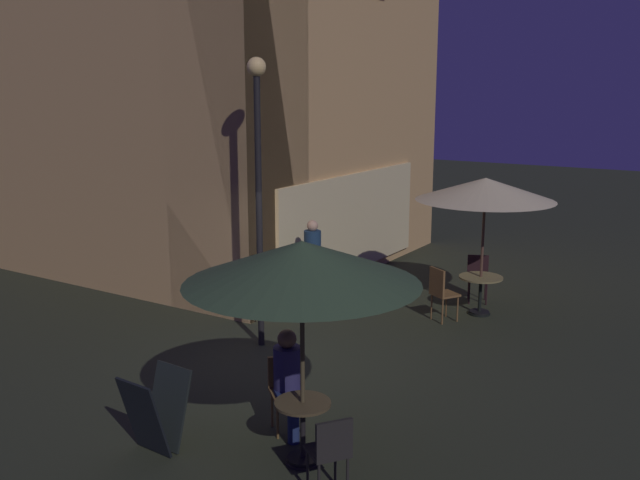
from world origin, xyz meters
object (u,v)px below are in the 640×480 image
object	(u,v)px
cafe_table_1	(303,422)
patron_standing_1	(313,267)
patio_umbrella_1	(302,263)
cafe_chair_0	(478,274)
menu_sandwich_board	(156,412)
cafe_chair_1	(441,289)
cafe_chair_3	(331,449)
cafe_table_0	(481,286)
patio_umbrella_0	(485,190)
patron_seated_0	(288,376)
cafe_chair_2	(286,385)
street_lamp_near_corner	(258,162)

from	to	relation	value
cafe_table_1	patron_standing_1	bearing A→B (deg)	31.79
patio_umbrella_1	cafe_chair_0	world-z (taller)	patio_umbrella_1
menu_sandwich_board	patron_standing_1	distance (m)	5.27
cafe_chair_1	cafe_chair_3	world-z (taller)	cafe_chair_1
menu_sandwich_board	cafe_table_0	size ratio (longest dim) A/B	1.17
cafe_table_0	patio_umbrella_0	world-z (taller)	patio_umbrella_0
patio_umbrella_1	patron_seated_0	size ratio (longest dim) A/B	1.96
menu_sandwich_board	cafe_table_0	bearing A→B (deg)	-8.61
menu_sandwich_board	cafe_chair_1	bearing A→B (deg)	-5.84
cafe_chair_2	patron_standing_1	xyz separation A→B (m)	(3.87, 2.13, 0.34)
cafe_chair_0	patron_seated_0	world-z (taller)	patron_seated_0
street_lamp_near_corner	cafe_chair_0	bearing A→B (deg)	-26.72
patio_umbrella_1	cafe_table_1	bearing A→B (deg)	90.00
menu_sandwich_board	cafe_chair_2	distance (m)	1.55
cafe_chair_1	patron_seated_0	size ratio (longest dim) A/B	0.76
menu_sandwich_board	cafe_chair_1	world-z (taller)	cafe_chair_1
cafe_table_0	patron_standing_1	size ratio (longest dim) A/B	0.45
patio_umbrella_1	cafe_chair_3	world-z (taller)	patio_umbrella_1
patio_umbrella_0	patio_umbrella_1	world-z (taller)	same
cafe_chair_3	patron_seated_0	xyz separation A→B (m)	(0.92, 1.16, 0.17)
cafe_chair_2	patron_seated_0	distance (m)	0.22
street_lamp_near_corner	cafe_chair_3	distance (m)	5.11
menu_sandwich_board	patio_umbrella_0	size ratio (longest dim) A/B	0.37
street_lamp_near_corner	cafe_chair_1	xyz separation A→B (m)	(2.64, -1.98, -2.38)
patio_umbrella_1	cafe_chair_1	xyz separation A→B (m)	(5.32, 0.62, -1.69)
cafe_table_0	cafe_chair_0	xyz separation A→B (m)	(0.77, 0.33, 0.01)
patio_umbrella_1	cafe_chair_2	world-z (taller)	patio_umbrella_1
cafe_table_1	patio_umbrella_0	world-z (taller)	patio_umbrella_0
cafe_chair_0	cafe_table_1	bearing A→B (deg)	-19.11
street_lamp_near_corner	patron_standing_1	distance (m)	2.72
patron_standing_1	patio_umbrella_1	bearing A→B (deg)	15.67
cafe_chair_1	patron_seated_0	xyz separation A→B (m)	(-4.86, -0.10, 0.14)
cafe_chair_2	patio_umbrella_0	bearing A→B (deg)	127.43
menu_sandwich_board	patio_umbrella_0	world-z (taller)	patio_umbrella_0
cafe_table_1	cafe_chair_3	world-z (taller)	cafe_chair_3
cafe_chair_3	patron_standing_1	bearing A→B (deg)	-19.78
cafe_table_1	patron_seated_0	distance (m)	0.74
cafe_chair_1	street_lamp_near_corner	bearing A→B (deg)	174.05
cafe_table_1	street_lamp_near_corner	bearing A→B (deg)	44.12
patio_umbrella_1	cafe_chair_0	xyz separation A→B (m)	(6.86, 0.50, -1.74)
cafe_table_0	cafe_chair_2	distance (m)	5.55
street_lamp_near_corner	cafe_chair_3	bearing A→B (deg)	-134.09
cafe_chair_3	patron_seated_0	bearing A→B (deg)	-3.12
cafe_table_0	patio_umbrella_1	distance (m)	6.33
patio_umbrella_1	cafe_chair_1	world-z (taller)	patio_umbrella_1
street_lamp_near_corner	patron_seated_0	bearing A→B (deg)	-136.75
patio_umbrella_0	cafe_chair_3	world-z (taller)	patio_umbrella_0
cafe_chair_2	patron_standing_1	bearing A→B (deg)	160.91
menu_sandwich_board	patron_seated_0	distance (m)	1.57
cafe_table_0	cafe_chair_1	bearing A→B (deg)	149.11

